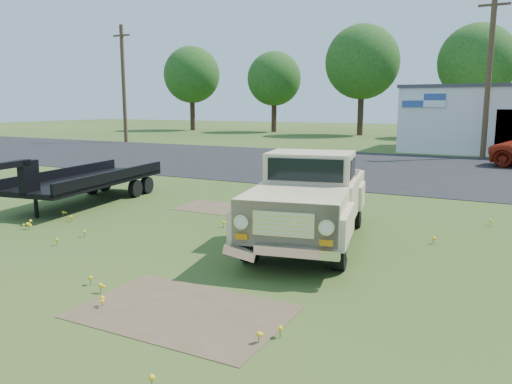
# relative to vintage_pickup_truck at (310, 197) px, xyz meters

# --- Properties ---
(ground) EXTENTS (140.00, 140.00, 0.00)m
(ground) POSITION_rel_vintage_pickup_truck_xyz_m (-1.75, -1.34, -0.99)
(ground) COLOR #284A17
(ground) RESTS_ON ground
(asphalt_lot) EXTENTS (90.00, 14.00, 0.02)m
(asphalt_lot) POSITION_rel_vintage_pickup_truck_xyz_m (-1.75, 13.66, -0.99)
(asphalt_lot) COLOR black
(asphalt_lot) RESTS_ON ground
(dirt_patch_a) EXTENTS (3.00, 2.00, 0.01)m
(dirt_patch_a) POSITION_rel_vintage_pickup_truck_xyz_m (-0.25, -4.34, -0.99)
(dirt_patch_a) COLOR brown
(dirt_patch_a) RESTS_ON ground
(dirt_patch_b) EXTENTS (2.20, 1.60, 0.01)m
(dirt_patch_b) POSITION_rel_vintage_pickup_truck_xyz_m (-3.75, 2.16, -0.99)
(dirt_patch_b) COLOR brown
(dirt_patch_b) RESTS_ON ground
(utility_pole_west) EXTENTS (1.60, 0.30, 9.00)m
(utility_pole_west) POSITION_rel_vintage_pickup_truck_xyz_m (-23.75, 20.66, 3.61)
(utility_pole_west) COLOR #422D1F
(utility_pole_west) RESTS_ON ground
(utility_pole_mid) EXTENTS (1.60, 0.30, 9.00)m
(utility_pole_mid) POSITION_rel_vintage_pickup_truck_xyz_m (2.25, 20.66, 3.61)
(utility_pole_mid) COLOR #422D1F
(utility_pole_mid) RESTS_ON ground
(treeline_a) EXTENTS (6.40, 6.40, 9.52)m
(treeline_a) POSITION_rel_vintage_pickup_truck_xyz_m (-29.75, 38.66, 5.31)
(treeline_a) COLOR #342017
(treeline_a) RESTS_ON ground
(treeline_b) EXTENTS (5.76, 5.76, 8.57)m
(treeline_b) POSITION_rel_vintage_pickup_truck_xyz_m (-19.75, 39.66, 4.68)
(treeline_b) COLOR #342017
(treeline_b) RESTS_ON ground
(treeline_c) EXTENTS (7.04, 7.04, 10.47)m
(treeline_c) POSITION_rel_vintage_pickup_truck_xyz_m (-9.75, 38.16, 5.94)
(treeline_c) COLOR #342017
(treeline_c) RESTS_ON ground
(treeline_d) EXTENTS (6.72, 6.72, 10.00)m
(treeline_d) POSITION_rel_vintage_pickup_truck_xyz_m (0.25, 39.16, 5.63)
(treeline_d) COLOR #342017
(treeline_d) RESTS_ON ground
(vintage_pickup_truck) EXTENTS (3.15, 5.77, 1.98)m
(vintage_pickup_truck) POSITION_rel_vintage_pickup_truck_xyz_m (0.00, 0.00, 0.00)
(vintage_pickup_truck) COLOR #CFBC8A
(vintage_pickup_truck) RESTS_ON ground
(flatbed_trailer) EXTENTS (2.80, 6.07, 1.59)m
(flatbed_trailer) POSITION_rel_vintage_pickup_truck_xyz_m (-7.62, 1.05, -0.19)
(flatbed_trailer) COLOR black
(flatbed_trailer) RESTS_ON ground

